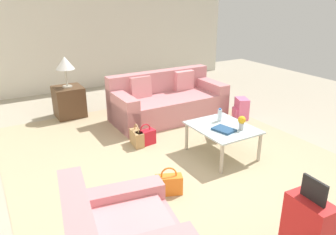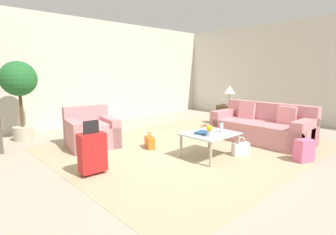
{
  "view_description": "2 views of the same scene",
  "coord_description": "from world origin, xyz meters",
  "px_view_note": "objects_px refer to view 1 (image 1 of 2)",
  "views": [
    {
      "loc": [
        -2.97,
        2.4,
        2.27
      ],
      "look_at": [
        0.31,
        0.47,
        0.81
      ],
      "focal_mm": 35.0,
      "sensor_mm": 36.0,
      "label": 1
    },
    {
      "loc": [
        -3.38,
        -3.41,
        1.58
      ],
      "look_at": [
        -0.1,
        0.1,
        0.73
      ],
      "focal_mm": 28.0,
      "sensor_mm": 36.0,
      "label": 2
    }
  ],
  "objects_px": {
    "suitcase_red": "(307,229)",
    "handbag_tan": "(137,138)",
    "couch": "(166,102)",
    "side_table": "(69,102)",
    "backpack_pink": "(241,109)",
    "table_lamp": "(65,64)",
    "handbag_orange": "(169,184)",
    "coffee_table_book": "(224,130)",
    "flower_vase": "(242,122)",
    "coffee_table": "(222,130)",
    "handbag_red": "(145,137)",
    "water_bottle": "(220,115)",
    "handbag_white": "(218,131)"
  },
  "relations": [
    {
      "from": "water_bottle",
      "to": "suitcase_red",
      "type": "xyz_separation_m",
      "value": [
        -2.2,
        0.8,
        -0.19
      ]
    },
    {
      "from": "couch",
      "to": "handbag_tan",
      "type": "distance_m",
      "value": 1.36
    },
    {
      "from": "handbag_red",
      "to": "handbag_white",
      "type": "relative_size",
      "value": 1.0
    },
    {
      "from": "table_lamp",
      "to": "handbag_orange",
      "type": "relative_size",
      "value": 1.63
    },
    {
      "from": "handbag_red",
      "to": "backpack_pink",
      "type": "xyz_separation_m",
      "value": [
        0.13,
        -2.11,
        0.06
      ]
    },
    {
      "from": "water_bottle",
      "to": "handbag_tan",
      "type": "bearing_deg",
      "value": 54.77
    },
    {
      "from": "handbag_tan",
      "to": "flower_vase",
      "type": "bearing_deg",
      "value": -136.64
    },
    {
      "from": "couch",
      "to": "water_bottle",
      "type": "xyz_separation_m",
      "value": [
        -1.6,
        -0.0,
        0.25
      ]
    },
    {
      "from": "coffee_table_book",
      "to": "suitcase_red",
      "type": "xyz_separation_m",
      "value": [
        -1.88,
        0.62,
        -0.11
      ]
    },
    {
      "from": "flower_vase",
      "to": "side_table",
      "type": "height_order",
      "value": "flower_vase"
    },
    {
      "from": "handbag_tan",
      "to": "handbag_orange",
      "type": "distance_m",
      "value": 1.43
    },
    {
      "from": "coffee_table",
      "to": "water_bottle",
      "type": "xyz_separation_m",
      "value": [
        0.2,
        -0.1,
        0.15
      ]
    },
    {
      "from": "flower_vase",
      "to": "handbag_orange",
      "type": "distance_m",
      "value": 1.43
    },
    {
      "from": "handbag_tan",
      "to": "handbag_orange",
      "type": "relative_size",
      "value": 1.0
    },
    {
      "from": "couch",
      "to": "flower_vase",
      "type": "height_order",
      "value": "couch"
    },
    {
      "from": "backpack_pink",
      "to": "water_bottle",
      "type": "bearing_deg",
      "value": 124.03
    },
    {
      "from": "handbag_red",
      "to": "couch",
      "type": "bearing_deg",
      "value": -45.02
    },
    {
      "from": "side_table",
      "to": "backpack_pink",
      "type": "height_order",
      "value": "side_table"
    },
    {
      "from": "table_lamp",
      "to": "handbag_tan",
      "type": "distance_m",
      "value": 2.15
    },
    {
      "from": "flower_vase",
      "to": "suitcase_red",
      "type": "xyz_separation_m",
      "value": [
        -1.78,
        0.85,
        -0.22
      ]
    },
    {
      "from": "table_lamp",
      "to": "handbag_red",
      "type": "relative_size",
      "value": 1.63
    },
    {
      "from": "coffee_table",
      "to": "backpack_pink",
      "type": "height_order",
      "value": "coffee_table"
    },
    {
      "from": "water_bottle",
      "to": "handbag_red",
      "type": "xyz_separation_m",
      "value": [
        0.68,
        0.92,
        -0.42
      ]
    },
    {
      "from": "handbag_white",
      "to": "backpack_pink",
      "type": "distance_m",
      "value": 1.08
    },
    {
      "from": "coffee_table_book",
      "to": "backpack_pink",
      "type": "distance_m",
      "value": 1.79
    },
    {
      "from": "couch",
      "to": "side_table",
      "type": "xyz_separation_m",
      "value": [
        1.0,
        1.6,
        -0.01
      ]
    },
    {
      "from": "water_bottle",
      "to": "handbag_red",
      "type": "relative_size",
      "value": 0.57
    },
    {
      "from": "suitcase_red",
      "to": "handbag_tan",
      "type": "height_order",
      "value": "suitcase_red"
    },
    {
      "from": "coffee_table",
      "to": "table_lamp",
      "type": "bearing_deg",
      "value": 28.18
    },
    {
      "from": "water_bottle",
      "to": "backpack_pink",
      "type": "xyz_separation_m",
      "value": [
        0.8,
        -1.19,
        -0.36
      ]
    },
    {
      "from": "coffee_table_book",
      "to": "side_table",
      "type": "xyz_separation_m",
      "value": [
        2.92,
        1.42,
        -0.18
      ]
    },
    {
      "from": "coffee_table",
      "to": "table_lamp",
      "type": "height_order",
      "value": "table_lamp"
    },
    {
      "from": "handbag_orange",
      "to": "backpack_pink",
      "type": "height_order",
      "value": "backpack_pink"
    },
    {
      "from": "coffee_table_book",
      "to": "side_table",
      "type": "relative_size",
      "value": 0.5
    },
    {
      "from": "coffee_table",
      "to": "handbag_tan",
      "type": "distance_m",
      "value": 1.35
    },
    {
      "from": "coffee_table_book",
      "to": "handbag_tan",
      "type": "bearing_deg",
      "value": 25.45
    },
    {
      "from": "coffee_table",
      "to": "side_table",
      "type": "xyz_separation_m",
      "value": [
        2.8,
        1.5,
        -0.1
      ]
    },
    {
      "from": "coffee_table_book",
      "to": "handbag_red",
      "type": "bearing_deg",
      "value": 22.71
    },
    {
      "from": "coffee_table",
      "to": "handbag_orange",
      "type": "relative_size",
      "value": 2.63
    },
    {
      "from": "handbag_tan",
      "to": "handbag_white",
      "type": "bearing_deg",
      "value": -108.6
    },
    {
      "from": "side_table",
      "to": "handbag_red",
      "type": "height_order",
      "value": "side_table"
    },
    {
      "from": "water_bottle",
      "to": "backpack_pink",
      "type": "relative_size",
      "value": 0.51
    },
    {
      "from": "flower_vase",
      "to": "handbag_tan",
      "type": "relative_size",
      "value": 0.57
    },
    {
      "from": "coffee_table_book",
      "to": "side_table",
      "type": "distance_m",
      "value": 3.25
    },
    {
      "from": "handbag_red",
      "to": "handbag_tan",
      "type": "relative_size",
      "value": 1.0
    },
    {
      "from": "table_lamp",
      "to": "coffee_table_book",
      "type": "bearing_deg",
      "value": -154.07
    },
    {
      "from": "side_table",
      "to": "suitcase_red",
      "type": "relative_size",
      "value": 0.69
    },
    {
      "from": "table_lamp",
      "to": "handbag_tan",
      "type": "bearing_deg",
      "value": -163.3
    },
    {
      "from": "flower_vase",
      "to": "handbag_orange",
      "type": "bearing_deg",
      "value": 100.84
    },
    {
      "from": "suitcase_red",
      "to": "handbag_tan",
      "type": "relative_size",
      "value": 2.37
    }
  ]
}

